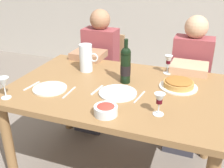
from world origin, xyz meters
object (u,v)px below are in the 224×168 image
object	(u,v)px
wine_glass_centre	(159,100)
diner_left	(96,66)
dinner_plate_right_setting	(118,93)
chair_right	(190,82)
wine_bottle	(126,65)
baked_tart	(179,84)
dining_table	(117,98)
water_pitcher	(86,59)
salad_bowl	(106,110)
wine_glass_left_diner	(4,84)
wine_glass_right_diner	(168,61)
diner_right	(189,80)
dinner_plate_left_setting	(50,89)
chair_left	(105,69)

from	to	relation	value
wine_glass_centre	diner_left	size ratio (longest dim) A/B	0.12
dinner_plate_right_setting	chair_right	bearing A→B (deg)	67.20
wine_bottle	baked_tart	world-z (taller)	wine_bottle
wine_bottle	wine_glass_centre	distance (m)	0.48
wine_bottle	chair_right	distance (m)	0.98
dining_table	water_pitcher	world-z (taller)	water_pitcher
wine_bottle	diner_left	distance (m)	0.80
wine_bottle	salad_bowl	xyz separation A→B (m)	(0.03, -0.47, -0.10)
dining_table	water_pitcher	xyz separation A→B (m)	(-0.33, 0.20, 0.19)
wine_glass_left_diner	wine_glass_right_diner	xyz separation A→B (m)	(0.91, 0.78, 0.00)
wine_bottle	diner_right	world-z (taller)	diner_right
dining_table	dinner_plate_left_setting	bearing A→B (deg)	-154.70
wine_bottle	dinner_plate_right_setting	xyz separation A→B (m)	(0.01, -0.20, -0.13)
wine_bottle	diner_left	bearing A→B (deg)	129.95
dinner_plate_left_setting	water_pitcher	bearing A→B (deg)	77.41
wine_bottle	chair_left	world-z (taller)	wine_bottle
baked_tart	dinner_plate_right_setting	bearing A→B (deg)	-147.09
wine_glass_centre	chair_right	distance (m)	1.21
wine_glass_right_diner	dinner_plate_right_setting	xyz separation A→B (m)	(-0.25, -0.47, -0.10)
diner_right	wine_bottle	bearing A→B (deg)	53.16
dinner_plate_right_setting	diner_left	xyz separation A→B (m)	(-0.49, 0.77, -0.15)
water_pitcher	dinner_plate_left_setting	xyz separation A→B (m)	(-0.09, -0.40, -0.09)
dinner_plate_left_setting	dinner_plate_right_setting	xyz separation A→B (m)	(0.46, 0.10, 0.00)
salad_bowl	diner_left	distance (m)	1.18
wine_glass_right_diner	baked_tart	bearing A→B (deg)	-64.17
dinner_plate_right_setting	wine_glass_centre	bearing A→B (deg)	-28.95
wine_glass_centre	diner_right	world-z (taller)	diner_right
dinner_plate_left_setting	chair_right	bearing A→B (deg)	51.00
chair_left	diner_right	world-z (taller)	diner_right
baked_tart	salad_bowl	size ratio (longest dim) A/B	1.93
wine_glass_right_diner	dinner_plate_left_setting	bearing A→B (deg)	-141.27
dining_table	diner_right	distance (m)	0.79
water_pitcher	diner_left	world-z (taller)	diner_left
dinner_plate_left_setting	chair_left	distance (m)	1.14
wine_bottle	wine_glass_left_diner	xyz separation A→B (m)	(-0.65, -0.50, -0.03)
wine_glass_right_diner	chair_left	bearing A→B (deg)	144.29
wine_glass_left_diner	wine_glass_centre	size ratio (longest dim) A/B	1.06
dinner_plate_left_setting	wine_bottle	bearing A→B (deg)	33.17
salad_bowl	chair_right	xyz separation A→B (m)	(0.39, 1.26, -0.30)
dinner_plate_right_setting	diner_right	distance (m)	0.86
salad_bowl	dinner_plate_right_setting	world-z (taller)	salad_bowl
wine_glass_right_diner	chair_left	distance (m)	0.98
water_pitcher	salad_bowl	bearing A→B (deg)	-55.79
diner_right	chair_right	bearing A→B (deg)	-89.89
baked_tart	dinner_plate_right_setting	xyz separation A→B (m)	(-0.37, -0.24, -0.02)
chair_right	diner_right	world-z (taller)	diner_right
dining_table	wine_bottle	bearing A→B (deg)	73.56
diner_left	wine_glass_centre	bearing A→B (deg)	131.02
diner_left	dinner_plate_right_setting	bearing A→B (deg)	123.23
wine_bottle	diner_right	size ratio (longest dim) A/B	0.28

